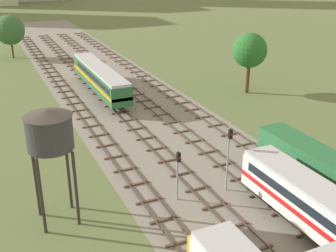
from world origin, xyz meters
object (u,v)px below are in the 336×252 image
water_tower (49,131)px  signal_post_near (229,152)px  signal_post_nearest (178,169)px  freight_boxcar_centre_midfar (321,168)px  diesel_railcar_left_far (100,77)px

water_tower → signal_post_near: water_tower is taller
signal_post_nearest → signal_post_near: signal_post_near is taller
signal_post_nearest → signal_post_near: bearing=-4.9°
water_tower → signal_post_near: bearing=-7.0°
signal_post_nearest → water_tower: bearing=172.1°
freight_boxcar_centre_midfar → diesel_railcar_left_far: bearing=104.7°
diesel_railcar_left_far → signal_post_near: signal_post_near is taller
freight_boxcar_centre_midfar → water_tower: water_tower is taller
diesel_railcar_left_far → water_tower: bearing=-112.1°
diesel_railcar_left_far → water_tower: water_tower is taller
freight_boxcar_centre_midfar → signal_post_nearest: (-11.41, 4.18, 0.49)m
freight_boxcar_centre_midfar → diesel_railcar_left_far: 35.90m
water_tower → signal_post_nearest: bearing=-7.9°
diesel_railcar_left_far → signal_post_near: 31.04m
signal_post_near → signal_post_nearest: bearing=175.1°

